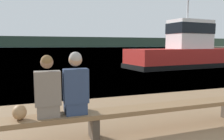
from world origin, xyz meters
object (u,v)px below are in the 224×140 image
object	(u,v)px
shopping_bag	(19,112)
tugboat_red	(186,52)
person_left	(48,91)
person_right	(76,87)
bench_main	(94,117)

from	to	relation	value
shopping_bag	tugboat_red	world-z (taller)	tugboat_red
shopping_bag	person_left	bearing A→B (deg)	2.33
person_left	person_right	distance (m)	0.44
bench_main	person_left	distance (m)	0.89
bench_main	person_left	world-z (taller)	person_left
person_right	shopping_bag	size ratio (longest dim) A/B	4.45
shopping_bag	bench_main	bearing A→B (deg)	0.20
person_left	shopping_bag	distance (m)	0.52
bench_main	shopping_bag	bearing A→B (deg)	-179.80
shopping_bag	tugboat_red	bearing A→B (deg)	42.97
person_left	shopping_bag	world-z (taller)	person_left
person_right	shopping_bag	bearing A→B (deg)	-179.05
tugboat_red	person_left	bearing A→B (deg)	128.28
bench_main	shopping_bag	xyz separation A→B (m)	(-1.17, -0.00, 0.20)
person_right	shopping_bag	xyz separation A→B (m)	(-0.87, -0.01, -0.33)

